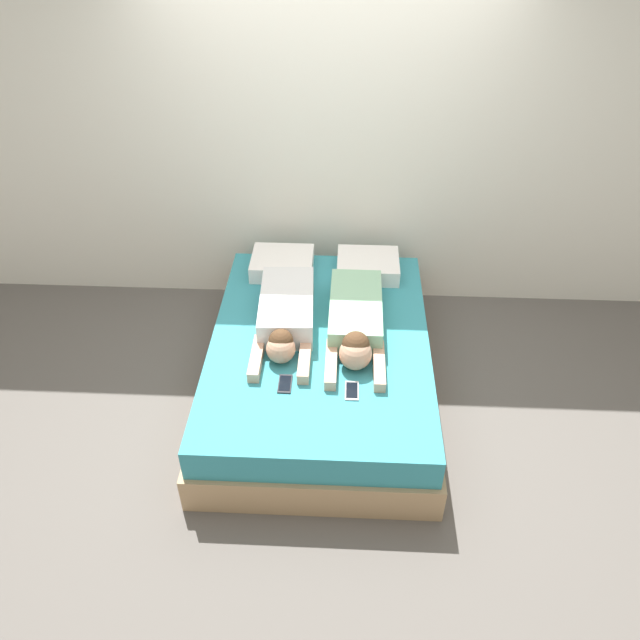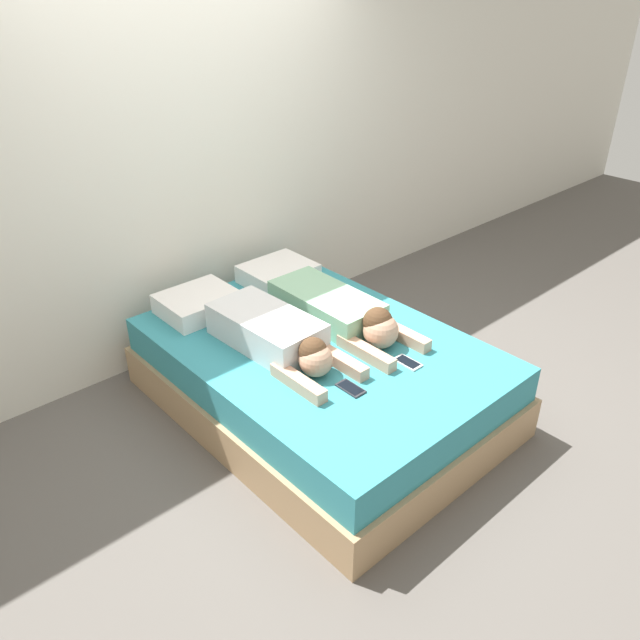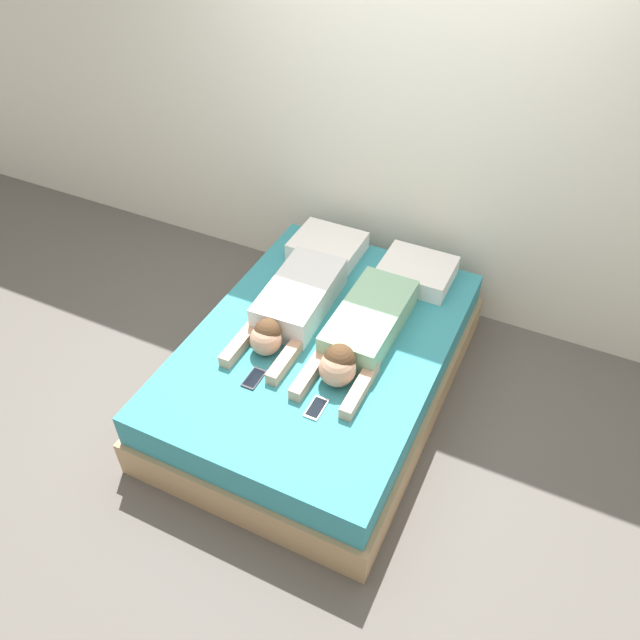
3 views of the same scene
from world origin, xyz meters
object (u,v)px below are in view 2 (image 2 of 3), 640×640
Objects in this scene: pillow_head_left at (198,303)px; cell_phone_left at (351,388)px; cell_phone_right at (408,362)px; person_left at (277,336)px; person_right at (341,312)px; bed at (320,376)px; pillow_head_right at (278,273)px.

pillow_head_left is 1.24m from cell_phone_left.
cell_phone_left is at bearing 174.41° from cell_phone_right.
person_right is (0.46, -0.04, -0.00)m from person_left.
cell_phone_right is at bearing -52.86° from person_left.
bed is at bearing -67.75° from pillow_head_left.
bed is 4.54× the size of pillow_head_left.
person_right is at bearing 50.60° from cell_phone_left.
pillow_head_right is 2.91× the size of cell_phone_left.
pillow_head_left reaches higher than cell_phone_right.
person_right reaches higher than cell_phone_right.
person_left reaches higher than pillow_head_right.
bed is at bearing -23.88° from person_left.
pillow_head_left is 2.91× the size of cell_phone_right.
bed is 1.97× the size of person_right.
pillow_head_left is (-0.32, 0.78, 0.30)m from bed.
pillow_head_left is 0.64m from pillow_head_right.
person_right reaches higher than person_left.
cell_phone_left is at bearing -112.53° from pillow_head_right.
pillow_head_right reaches higher than bed.
pillow_head_right is 1.33m from cell_phone_left.
person_left is 0.74m from cell_phone_right.
cell_phone_right is at bearing -91.79° from person_right.
bed is 0.90m from pillow_head_left.
person_left is at bearing 127.14° from cell_phone_right.
person_left is at bearing 94.55° from cell_phone_left.
pillow_head_right is 0.43× the size of person_right.
cell_phone_right is at bearing -94.87° from pillow_head_right.
person_left reaches higher than cell_phone_left.
person_left is at bearing 156.12° from bed.
bed is at bearing -112.25° from pillow_head_right.
person_right is at bearing 15.65° from bed.
pillow_head_right is 1.27m from cell_phone_right.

